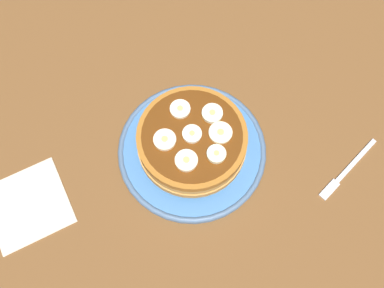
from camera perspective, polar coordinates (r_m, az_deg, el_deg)
name	(u,v)px	position (r cm, az deg, el deg)	size (l,w,h in cm)	color
ground_plane	(192,155)	(64.68, 0.00, -1.59)	(140.00, 140.00, 3.00)	brown
plate	(192,150)	(62.51, 0.00, -0.84)	(22.40, 22.40, 1.53)	#3F72B2
pancake_stack	(193,142)	(59.60, 0.10, 0.31)	(16.18, 16.59, 5.42)	tan
banana_slice_0	(190,135)	(56.87, -0.29, 1.29)	(2.72, 2.72, 0.77)	#EAE2C6
banana_slice_1	(165,140)	(56.65, -3.78, 0.56)	(3.15, 3.15, 0.83)	#FBE3BC
banana_slice_2	(180,109)	(58.60, -1.65, 4.81)	(2.92, 2.92, 0.72)	#F6E5C3
banana_slice_3	(213,114)	(58.25, 2.88, 4.16)	(2.98, 2.98, 0.84)	beige
banana_slice_4	(218,153)	(55.89, 3.55, -1.23)	(2.65, 2.65, 0.92)	#EFEABD
banana_slice_5	(186,161)	(55.41, -0.78, -2.32)	(3.12, 3.12, 0.87)	#FCE3B9
banana_slice_6	(220,133)	(57.15, 3.95, 1.54)	(3.29, 3.29, 0.70)	#FBE8B7
napkin	(28,205)	(65.16, -21.65, -7.81)	(11.00, 11.00, 0.30)	beige
fork	(346,172)	(66.10, 20.46, -3.59)	(1.66, 13.03, 0.50)	silver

